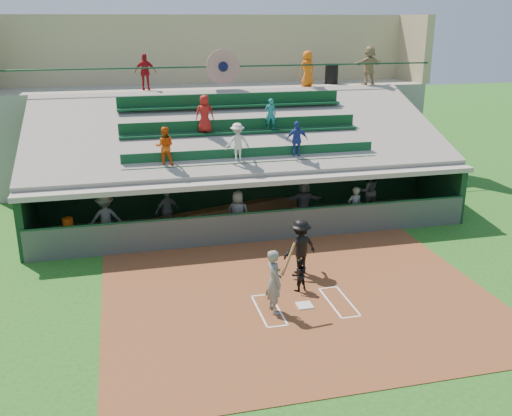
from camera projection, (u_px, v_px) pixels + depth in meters
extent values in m
plane|color=#1E5518|center=(304.00, 306.00, 15.85)|extent=(100.00, 100.00, 0.00)
cube|color=brown|center=(299.00, 298.00, 16.30)|extent=(11.00, 9.00, 0.02)
cube|color=silver|center=(304.00, 305.00, 15.83)|extent=(0.43, 0.43, 0.03)
cube|color=white|center=(278.00, 309.00, 15.67)|extent=(0.05, 1.80, 0.01)
cube|color=white|center=(330.00, 303.00, 16.00)|extent=(0.05, 1.80, 0.01)
cube|color=white|center=(259.00, 311.00, 15.55)|extent=(0.05, 1.80, 0.01)
cube|color=silver|center=(348.00, 301.00, 16.13)|extent=(0.05, 1.80, 0.01)
cube|color=white|center=(261.00, 295.00, 16.44)|extent=(0.60, 0.05, 0.01)
cube|color=white|center=(328.00, 288.00, 16.90)|extent=(0.60, 0.05, 0.01)
cube|color=white|center=(278.00, 326.00, 14.78)|extent=(0.60, 0.05, 0.01)
cube|color=white|center=(351.00, 317.00, 15.24)|extent=(0.60, 0.05, 0.01)
cube|color=gray|center=(250.00, 225.00, 22.07)|extent=(16.00, 3.50, 0.04)
cube|color=gray|center=(219.00, 134.00, 27.57)|extent=(20.00, 3.00, 4.60)
cube|color=#4B504B|center=(261.00, 227.00, 20.28)|extent=(16.00, 0.06, 1.10)
cylinder|color=#133B20|center=(261.00, 212.00, 20.10)|extent=(16.00, 0.08, 0.08)
cube|color=black|center=(240.00, 186.00, 23.34)|extent=(16.00, 0.25, 2.20)
cube|color=black|center=(28.00, 214.00, 19.95)|extent=(0.25, 3.50, 2.20)
cube|color=#10321A|center=(439.00, 185.00, 23.50)|extent=(0.25, 3.50, 2.20)
cube|color=gray|center=(250.00, 170.00, 21.38)|extent=(16.40, 3.90, 0.18)
cube|color=#99978B|center=(232.00, 174.00, 24.94)|extent=(16.40, 3.50, 2.30)
cube|color=gray|center=(225.00, 141.00, 26.10)|extent=(16.40, 0.30, 4.60)
cube|color=gray|center=(239.00, 129.00, 22.69)|extent=(16.40, 6.51, 2.37)
cube|color=#0B3318|center=(253.00, 162.00, 20.73)|extent=(9.40, 0.42, 0.08)
cube|color=#0D3B23|center=(252.00, 154.00, 20.83)|extent=(9.40, 0.06, 0.45)
cube|color=#0C361F|center=(242.00, 132.00, 22.25)|extent=(9.40, 0.42, 0.08)
cube|color=#0D391D|center=(241.00, 125.00, 22.35)|extent=(9.40, 0.06, 0.45)
cube|color=#0D3B1F|center=(232.00, 106.00, 23.76)|extent=(9.40, 0.42, 0.08)
cube|color=#0D3D1E|center=(231.00, 99.00, 23.86)|extent=(9.40, 0.06, 0.45)
imported|color=#CF4A0C|center=(165.00, 146.00, 19.89)|extent=(0.75, 0.63, 1.37)
imported|color=silver|center=(237.00, 142.00, 20.47)|extent=(0.95, 0.61, 1.39)
imported|color=#253894|center=(297.00, 140.00, 20.97)|extent=(0.84, 0.43, 1.36)
imported|color=#A11512|center=(205.00, 114.00, 21.78)|extent=(0.77, 0.57, 1.43)
imported|color=#1A7479|center=(271.00, 114.00, 22.40)|extent=(0.49, 0.38, 1.21)
cylinder|color=#123922|center=(223.00, 67.00, 25.15)|extent=(20.00, 0.07, 0.07)
cylinder|color=#A91D18|center=(223.00, 67.00, 25.13)|extent=(1.50, 0.06, 1.50)
sphere|color=#0D1137|center=(223.00, 67.00, 25.10)|extent=(0.44, 0.44, 0.44)
cube|color=tan|center=(212.00, 49.00, 27.73)|extent=(20.00, 0.40, 3.20)
cube|color=tan|center=(414.00, 48.00, 28.57)|extent=(0.40, 3.00, 3.20)
imported|color=#61645E|center=(274.00, 281.00, 15.26)|extent=(0.49, 0.70, 1.80)
cylinder|color=brown|center=(289.00, 259.00, 14.98)|extent=(0.56, 0.54, 0.75)
sphere|color=olive|center=(279.00, 270.00, 15.18)|extent=(0.10, 0.10, 0.10)
imported|color=black|center=(299.00, 275.00, 16.59)|extent=(0.57, 0.50, 1.00)
imported|color=black|center=(300.00, 247.00, 17.64)|extent=(1.28, 0.96, 1.76)
cube|color=brown|center=(247.00, 209.00, 23.11)|extent=(15.63, 5.28, 0.49)
cube|color=silver|center=(71.00, 238.00, 19.79)|extent=(0.92, 0.81, 0.67)
cylinder|color=#EE520E|center=(68.00, 223.00, 19.67)|extent=(0.37, 0.37, 0.37)
imported|color=#545752|center=(106.00, 218.00, 20.07)|extent=(1.18, 0.70, 1.79)
imported|color=#61645E|center=(167.00, 211.00, 21.14)|extent=(1.01, 0.69, 1.59)
imported|color=#5D5F5A|center=(238.00, 213.00, 20.68)|extent=(0.97, 0.81, 1.70)
imported|color=#545752|center=(304.00, 201.00, 22.17)|extent=(1.59, 0.74, 1.65)
imported|color=#5C5E59|center=(354.00, 207.00, 21.53)|extent=(0.62, 0.44, 1.59)
imported|color=#545752|center=(368.00, 191.00, 23.22)|extent=(0.93, 0.75, 1.79)
cylinder|color=black|center=(332.00, 74.00, 27.58)|extent=(0.63, 0.63, 0.94)
imported|color=#AA1319|center=(145.00, 72.00, 25.00)|extent=(0.96, 0.50, 1.58)
imported|color=orange|center=(307.00, 69.00, 26.34)|extent=(0.92, 0.76, 1.62)
imported|color=tan|center=(369.00, 65.00, 27.15)|extent=(1.75, 0.90, 1.80)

